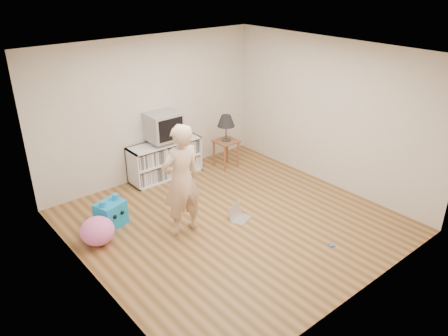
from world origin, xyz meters
TOP-DOWN VIEW (x-y plane):
  - ground at (0.00, 0.00)m, footprint 4.50×4.50m
  - walls at (0.00, 0.00)m, footprint 4.52×4.52m
  - ceiling at (0.00, 0.00)m, footprint 4.50×4.50m
  - media_unit at (0.08, 2.04)m, footprint 1.40×0.45m
  - dvd_deck at (0.08, 2.02)m, footprint 0.45×0.35m
  - crt_tv at (0.08, 2.02)m, footprint 0.60×0.53m
  - side_table at (1.27, 1.65)m, footprint 0.42×0.42m
  - table_lamp at (1.27, 1.65)m, footprint 0.34×0.34m
  - person at (-0.74, 0.26)m, footprint 0.64×0.44m
  - laptop at (0.12, -0.01)m, footprint 0.39×0.35m
  - playing_cards at (0.67, -1.42)m, footprint 0.09×0.11m
  - plush_blue at (-1.50, 1.10)m, footprint 0.49×0.44m
  - plush_pink at (-1.88, 0.78)m, footprint 0.62×0.62m

SIDE VIEW (x-z plane):
  - ground at x=0.00m, z-range 0.00..0.00m
  - playing_cards at x=0.67m, z-range 0.00..0.02m
  - laptop at x=0.12m, z-range -0.05..0.17m
  - plush_blue at x=-1.50m, z-range -0.04..0.45m
  - plush_pink at x=-1.88m, z-range 0.00..0.41m
  - media_unit at x=0.08m, z-range 0.00..0.70m
  - side_table at x=1.27m, z-range 0.14..0.69m
  - dvd_deck at x=0.08m, z-range 0.70..0.77m
  - person at x=-0.74m, z-range 0.00..1.71m
  - table_lamp at x=1.27m, z-range 0.68..1.20m
  - crt_tv at x=0.08m, z-range 0.77..1.27m
  - walls at x=0.00m, z-range 0.00..2.60m
  - ceiling at x=0.00m, z-range 2.60..2.60m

